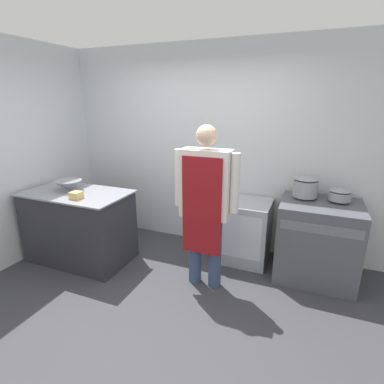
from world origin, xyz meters
The scene contains 11 objects.
ground_plane centered at (0.00, 0.00, 0.00)m, with size 14.00×14.00×0.00m, color #38383D.
wall_back centered at (0.00, 1.68, 1.35)m, with size 8.00×0.05×2.70m.
wall_left centered at (-2.02, 1.00, 1.35)m, with size 0.05×8.00×2.70m.
prep_counter centered at (-1.29, 0.56, 0.45)m, with size 1.31×0.74×0.90m.
stove centered at (1.51, 1.25, 0.45)m, with size 0.86×0.71×0.92m.
fridge_unit centered at (0.63, 1.34, 0.39)m, with size 0.67×0.58×0.78m.
person_cook centered at (0.38, 0.62, 1.01)m, with size 0.69×0.24×1.76m.
mixing_bowl centered at (-1.42, 0.59, 0.97)m, with size 0.33×0.33×0.13m.
plastic_tub centered at (-1.09, 0.37, 0.94)m, with size 0.12×0.12×0.08m.
stock_pot centered at (1.32, 1.37, 1.04)m, with size 0.27×0.27×0.23m.
sauce_pot centered at (1.68, 1.37, 0.99)m, with size 0.23×0.23×0.13m.
Camera 1 is at (1.36, -2.14, 1.98)m, focal length 28.00 mm.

